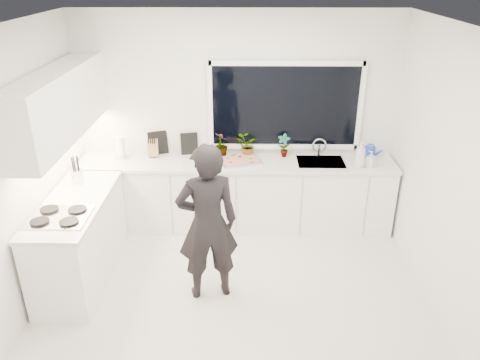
{
  "coord_description": "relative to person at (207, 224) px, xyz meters",
  "views": [
    {
      "loc": [
        0.13,
        -3.93,
        3.17
      ],
      "look_at": [
        0.06,
        0.4,
        1.15
      ],
      "focal_mm": 35.0,
      "sensor_mm": 36.0,
      "label": 1
    }
  ],
  "objects": [
    {
      "name": "floor",
      "position": [
        0.25,
        -0.05,
        -0.85
      ],
      "size": [
        4.0,
        3.5,
        0.02
      ],
      "primitive_type": "cube",
      "color": "beige",
      "rests_on": "ground"
    },
    {
      "name": "wall_back",
      "position": [
        0.25,
        1.71,
        0.51
      ],
      "size": [
        4.0,
        0.02,
        2.7
      ],
      "primitive_type": "cube",
      "color": "white",
      "rests_on": "ground"
    },
    {
      "name": "wall_left",
      "position": [
        -1.76,
        -0.05,
        0.51
      ],
      "size": [
        0.02,
        3.5,
        2.7
      ],
      "primitive_type": "cube",
      "color": "white",
      "rests_on": "ground"
    },
    {
      "name": "wall_right",
      "position": [
        2.26,
        -0.05,
        0.51
      ],
      "size": [
        0.02,
        3.5,
        2.7
      ],
      "primitive_type": "cube",
      "color": "white",
      "rests_on": "ground"
    },
    {
      "name": "ceiling",
      "position": [
        0.25,
        -0.05,
        1.87
      ],
      "size": [
        4.0,
        3.5,
        0.02
      ],
      "primitive_type": "cube",
      "color": "white",
      "rests_on": "wall_back"
    },
    {
      "name": "window",
      "position": [
        0.85,
        1.68,
        0.71
      ],
      "size": [
        1.8,
        0.02,
        1.0
      ],
      "primitive_type": "cube",
      "color": "black",
      "rests_on": "wall_back"
    },
    {
      "name": "base_cabinets_back",
      "position": [
        0.25,
        1.4,
        -0.4
      ],
      "size": [
        3.92,
        0.58,
        0.88
      ],
      "primitive_type": "cube",
      "color": "white",
      "rests_on": "floor"
    },
    {
      "name": "base_cabinets_left",
      "position": [
        -1.42,
        0.3,
        -0.4
      ],
      "size": [
        0.58,
        1.6,
        0.88
      ],
      "primitive_type": "cube",
      "color": "white",
      "rests_on": "floor"
    },
    {
      "name": "countertop_back",
      "position": [
        0.25,
        1.39,
        0.06
      ],
      "size": [
        3.94,
        0.62,
        0.04
      ],
      "primitive_type": "cube",
      "color": "silver",
      "rests_on": "base_cabinets_back"
    },
    {
      "name": "countertop_left",
      "position": [
        -1.42,
        0.3,
        0.06
      ],
      "size": [
        0.62,
        1.6,
        0.04
      ],
      "primitive_type": "cube",
      "color": "silver",
      "rests_on": "base_cabinets_left"
    },
    {
      "name": "upper_cabinets",
      "position": [
        -1.54,
        0.65,
        1.01
      ],
      "size": [
        0.34,
        2.1,
        0.7
      ],
      "primitive_type": "cube",
      "color": "white",
      "rests_on": "wall_left"
    },
    {
      "name": "sink",
      "position": [
        1.3,
        1.4,
        0.03
      ],
      "size": [
        0.58,
        0.42,
        0.14
      ],
      "primitive_type": "cube",
      "color": "silver",
      "rests_on": "countertop_back"
    },
    {
      "name": "faucet",
      "position": [
        1.3,
        1.6,
        0.19
      ],
      "size": [
        0.03,
        0.03,
        0.22
      ],
      "primitive_type": "cylinder",
      "color": "silver",
      "rests_on": "countertop_back"
    },
    {
      "name": "stovetop",
      "position": [
        -1.44,
        -0.05,
        0.1
      ],
      "size": [
        0.56,
        0.48,
        0.03
      ],
      "primitive_type": "cube",
      "color": "black",
      "rests_on": "countertop_left"
    },
    {
      "name": "person",
      "position": [
        0.0,
        0.0,
        0.0
      ],
      "size": [
        0.69,
        0.53,
        1.68
      ],
      "primitive_type": "imported",
      "rotation": [
        0.0,
        0.0,
        3.37
      ],
      "color": "black",
      "rests_on": "floor"
    },
    {
      "name": "pizza_tray",
      "position": [
        0.3,
        1.37,
        0.1
      ],
      "size": [
        0.58,
        0.5,
        0.03
      ],
      "primitive_type": "cube",
      "rotation": [
        0.0,
        0.0,
        0.32
      ],
      "color": "silver",
      "rests_on": "countertop_back"
    },
    {
      "name": "pizza",
      "position": [
        0.3,
        1.37,
        0.11
      ],
      "size": [
        0.53,
        0.44,
        0.01
      ],
      "primitive_type": "cube",
      "rotation": [
        0.0,
        0.0,
        0.32
      ],
      "color": "#D3481C",
      "rests_on": "pizza_tray"
    },
    {
      "name": "watering_can",
      "position": [
        1.94,
        1.56,
        0.15
      ],
      "size": [
        0.15,
        0.15,
        0.13
      ],
      "primitive_type": "cylinder",
      "rotation": [
        0.0,
        0.0,
        -0.08
      ],
      "color": "blue",
      "rests_on": "countertop_back"
    },
    {
      "name": "paper_towel_roll",
      "position": [
        -1.2,
        1.5,
        0.21
      ],
      "size": [
        0.12,
        0.12,
        0.26
      ],
      "primitive_type": "cylinder",
      "rotation": [
        0.0,
        0.0,
        -0.14
      ],
      "color": "white",
      "rests_on": "countertop_back"
    },
    {
      "name": "knife_block",
      "position": [
        -0.81,
        1.54,
        0.19
      ],
      "size": [
        0.14,
        0.12,
        0.22
      ],
      "primitive_type": "cube",
      "rotation": [
        0.0,
        0.0,
        0.16
      ],
      "color": "#A47F4C",
      "rests_on": "countertop_back"
    },
    {
      "name": "utensil_crock",
      "position": [
        -1.51,
        0.75,
        0.16
      ],
      "size": [
        0.17,
        0.17,
        0.16
      ],
      "primitive_type": "cylinder",
      "rotation": [
        0.0,
        0.0,
        0.39
      ],
      "color": "silver",
      "rests_on": "countertop_left"
    },
    {
      "name": "picture_frame_large",
      "position": [
        -0.36,
        1.64,
        0.22
      ],
      "size": [
        0.22,
        0.06,
        0.28
      ],
      "primitive_type": "cube",
      "rotation": [
        0.0,
        0.0,
        0.2
      ],
      "color": "black",
      "rests_on": "countertop_back"
    },
    {
      "name": "picture_frame_small",
      "position": [
        -0.76,
        1.64,
        0.23
      ],
      "size": [
        0.24,
        0.12,
        0.3
      ],
      "primitive_type": "cube",
      "rotation": [
        0.0,
        0.0,
        0.4
      ],
      "color": "black",
      "rests_on": "countertop_back"
    },
    {
      "name": "herb_plants",
      "position": [
        0.35,
        1.56,
        0.23
      ],
      "size": [
        1.01,
        0.24,
        0.31
      ],
      "color": "#26662D",
      "rests_on": "countertop_back"
    },
    {
      "name": "soap_bottles",
      "position": [
        1.78,
        1.25,
        0.23
      ],
      "size": [
        0.28,
        0.16,
        0.33
      ],
      "color": "#D8BF66",
      "rests_on": "countertop_back"
    }
  ]
}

